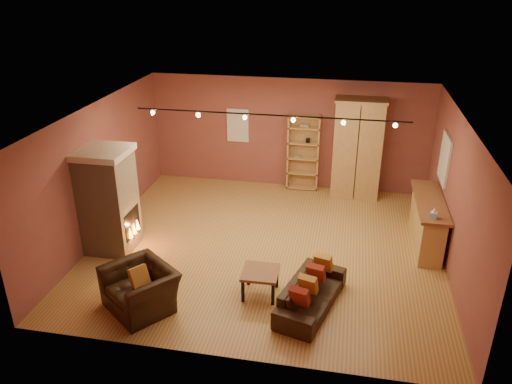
% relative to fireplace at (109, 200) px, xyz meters
% --- Properties ---
extents(floor, '(7.00, 7.00, 0.00)m').
position_rel_fireplace_xyz_m(floor, '(3.04, 0.60, -1.06)').
color(floor, olive).
rests_on(floor, ground).
extents(ceiling, '(7.00, 7.00, 0.00)m').
position_rel_fireplace_xyz_m(ceiling, '(3.04, 0.60, 1.74)').
color(ceiling, brown).
rests_on(ceiling, back_wall).
extents(back_wall, '(7.00, 0.02, 2.80)m').
position_rel_fireplace_xyz_m(back_wall, '(3.04, 3.85, 0.34)').
color(back_wall, brown).
rests_on(back_wall, floor).
extents(left_wall, '(0.02, 6.50, 2.80)m').
position_rel_fireplace_xyz_m(left_wall, '(-0.46, 0.60, 0.34)').
color(left_wall, brown).
rests_on(left_wall, floor).
extents(right_wall, '(0.02, 6.50, 2.80)m').
position_rel_fireplace_xyz_m(right_wall, '(6.54, 0.60, 0.34)').
color(right_wall, brown).
rests_on(right_wall, floor).
extents(fireplace, '(1.01, 0.98, 2.12)m').
position_rel_fireplace_xyz_m(fireplace, '(0.00, 0.00, 0.00)').
color(fireplace, tan).
rests_on(fireplace, floor).
extents(back_window, '(0.56, 0.04, 0.86)m').
position_rel_fireplace_xyz_m(back_window, '(1.74, 3.83, 0.49)').
color(back_window, silver).
rests_on(back_window, back_wall).
extents(bookcase, '(0.80, 0.31, 1.94)m').
position_rel_fireplace_xyz_m(bookcase, '(3.45, 3.75, -0.07)').
color(bookcase, tan).
rests_on(bookcase, floor).
extents(armoire, '(1.20, 0.68, 2.45)m').
position_rel_fireplace_xyz_m(armoire, '(4.77, 3.54, 0.17)').
color(armoire, tan).
rests_on(armoire, floor).
extents(bar_counter, '(0.57, 2.08, 0.99)m').
position_rel_fireplace_xyz_m(bar_counter, '(6.24, 1.35, -0.55)').
color(bar_counter, tan).
rests_on(bar_counter, floor).
extents(tissue_box, '(0.13, 0.13, 0.21)m').
position_rel_fireplace_xyz_m(tissue_box, '(6.19, 0.54, 0.02)').
color(tissue_box, '#86C0D7').
rests_on(tissue_box, bar_counter).
extents(right_window, '(0.05, 0.90, 1.00)m').
position_rel_fireplace_xyz_m(right_window, '(6.51, 2.00, 0.59)').
color(right_window, silver).
rests_on(right_window, right_wall).
extents(loveseat, '(0.97, 1.83, 0.74)m').
position_rel_fireplace_xyz_m(loveseat, '(4.12, -1.21, -0.70)').
color(loveseat, black).
rests_on(loveseat, floor).
extents(armchair, '(1.33, 1.27, 0.98)m').
position_rel_fireplace_xyz_m(armchair, '(1.33, -1.75, -0.57)').
color(armchair, black).
rests_on(armchair, floor).
extents(coffee_table, '(0.63, 0.63, 0.47)m').
position_rel_fireplace_xyz_m(coffee_table, '(3.22, -1.02, -0.66)').
color(coffee_table, brown).
rests_on(coffee_table, floor).
extents(track_rail, '(5.20, 0.09, 0.13)m').
position_rel_fireplace_xyz_m(track_rail, '(3.04, 0.80, 1.63)').
color(track_rail, black).
rests_on(track_rail, ceiling).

